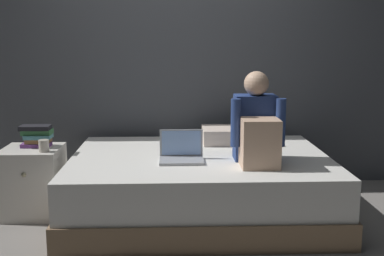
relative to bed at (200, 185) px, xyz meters
The scene contains 9 objects.
ground_plane 0.43m from the bed, 123.69° to the right, with size 8.00×8.00×0.00m, color gray.
wall_back 1.45m from the bed, 102.53° to the left, with size 5.60×0.10×2.70m, color #4C4F54.
bed is the anchor object (origin of this frame).
nightstand 1.30m from the bed, behind, with size 0.44×0.46×0.53m.
person_sitting 0.67m from the bed, 29.81° to the right, with size 0.39×0.44×0.66m.
laptop 0.37m from the bed, 131.37° to the right, with size 0.32×0.23×0.22m.
pillow 0.64m from the bed, 53.96° to the left, with size 0.56×0.36×0.13m, color beige.
book_stack 1.33m from the bed, behind, with size 0.24×0.15×0.17m.
mug 1.22m from the bed, behind, with size 0.08×0.08×0.09m, color #BCB2A3.
Camera 1 is at (-0.00, -3.29, 1.36)m, focal length 44.91 mm.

